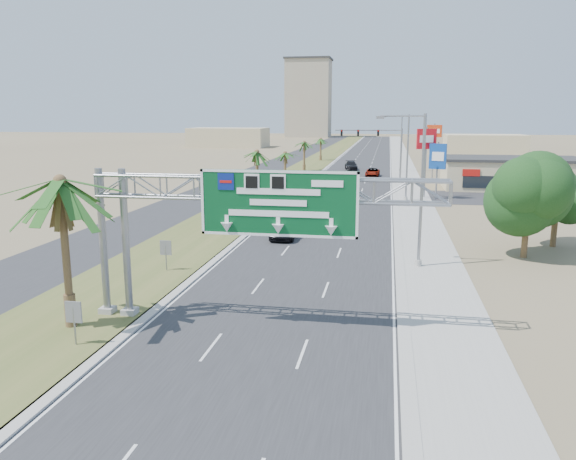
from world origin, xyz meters
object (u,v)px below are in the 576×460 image
(pole_sign_red_near, at_px, (426,143))
(pole_sign_red_far, at_px, (434,136))
(palm_near, at_px, (60,182))
(car_mid_lane, at_px, (339,184))
(store_building, at_px, (511,174))
(pole_sign_blue, at_px, (438,158))
(car_right_lane, at_px, (373,172))
(signal_mast, at_px, (387,149))
(car_left_lane, at_px, (285,228))
(sign_gantry, at_px, (247,200))
(car_far, at_px, (351,166))

(pole_sign_red_near, bearing_deg, pole_sign_red_far, 82.77)
(palm_near, xyz_separation_m, car_mid_lane, (8.02, 53.76, -6.21))
(store_building, distance_m, pole_sign_blue, 16.44)
(pole_sign_red_far, bearing_deg, car_right_lane, 143.92)
(signal_mast, bearing_deg, car_mid_lane, -121.91)
(car_mid_lane, bearing_deg, signal_mast, 64.71)
(car_left_lane, bearing_deg, pole_sign_blue, 60.37)
(car_right_lane, relative_size, pole_sign_blue, 0.70)
(car_right_lane, height_order, pole_sign_red_near, pole_sign_red_near)
(signal_mast, bearing_deg, sign_gantry, -95.74)
(car_left_lane, relative_size, pole_sign_red_far, 0.56)
(sign_gantry, bearing_deg, signal_mast, 84.26)
(store_building, height_order, car_far, store_building)
(store_building, bearing_deg, sign_gantry, -112.36)
(car_right_lane, bearing_deg, pole_sign_red_near, -72.07)
(sign_gantry, xyz_separation_m, pole_sign_red_near, (10.81, 44.84, 0.61))
(palm_near, distance_m, store_building, 66.04)
(sign_gantry, xyz_separation_m, palm_near, (-8.14, -1.93, 0.87))
(sign_gantry, distance_m, pole_sign_red_far, 63.48)
(sign_gantry, relative_size, signal_mast, 1.63)
(car_mid_lane, relative_size, pole_sign_blue, 0.64)
(palm_near, bearing_deg, pole_sign_red_near, 67.94)
(car_far, distance_m, pole_sign_red_far, 22.92)
(car_mid_lane, height_order, pole_sign_blue, pole_sign_blue)
(pole_sign_blue, bearing_deg, car_right_lane, 108.49)
(car_left_lane, distance_m, pole_sign_red_far, 45.54)
(palm_near, relative_size, pole_sign_blue, 1.22)
(car_far, xyz_separation_m, pole_sign_blue, (12.50, -35.63, 4.13))
(store_building, xyz_separation_m, car_left_lane, (-24.85, -36.59, -1.16))
(sign_gantry, height_order, car_mid_lane, sign_gantry)
(pole_sign_blue, bearing_deg, pole_sign_red_far, 87.33)
(car_far, xyz_separation_m, pole_sign_red_near, (11.15, -34.90, 5.89))
(palm_near, distance_m, car_right_lane, 71.97)
(signal_mast, xyz_separation_m, pole_sign_blue, (5.93, -17.93, 0.05))
(car_far, xyz_separation_m, pole_sign_red_far, (13.34, -17.61, 6.12))
(sign_gantry, height_order, pole_sign_blue, sign_gantry)
(palm_near, bearing_deg, car_mid_lane, 81.52)
(car_left_lane, relative_size, pole_sign_blue, 0.72)
(car_left_lane, height_order, car_far, car_left_lane)
(sign_gantry, height_order, car_left_lane, sign_gantry)
(car_far, height_order, pole_sign_red_near, pole_sign_red_near)
(palm_near, relative_size, signal_mast, 0.81)
(pole_sign_red_near, relative_size, pole_sign_blue, 1.25)
(car_mid_lane, distance_m, car_far, 27.90)
(car_left_lane, height_order, pole_sign_red_near, pole_sign_red_near)
(store_building, xyz_separation_m, car_far, (-23.39, 23.67, -1.22))
(sign_gantry, height_order, pole_sign_red_far, pole_sign_red_far)
(store_building, height_order, pole_sign_red_near, pole_sign_red_near)
(palm_near, xyz_separation_m, pole_sign_red_far, (21.14, 64.06, -0.03))
(store_building, relative_size, car_right_lane, 3.79)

